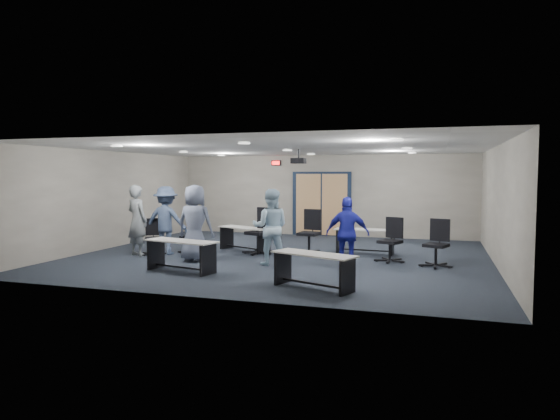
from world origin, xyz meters
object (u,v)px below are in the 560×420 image
(chair_back_a, at_px, (190,235))
(person_lightblue, at_px, (270,227))
(chair_loose_left, at_px, (153,237))
(person_navy, at_px, (348,234))
(person_plaid, at_px, (195,223))
(person_gray, at_px, (137,220))
(table_front_right, at_px, (314,265))
(table_back_left, at_px, (245,235))
(chair_loose_right, at_px, (436,243))
(table_back_right, at_px, (365,237))
(table_front_left, at_px, (181,250))
(person_back, at_px, (166,220))
(chair_back_d, at_px, (390,240))
(chair_back_c, at_px, (309,232))
(chair_back_b, at_px, (258,231))

(chair_back_a, bearing_deg, person_lightblue, -15.59)
(chair_loose_left, distance_m, person_navy, 5.10)
(person_plaid, bearing_deg, person_gray, -10.54)
(table_front_right, relative_size, person_lightblue, 0.96)
(table_back_left, xyz_separation_m, person_navy, (3.12, -1.89, 0.35))
(chair_loose_right, height_order, person_gray, person_gray)
(table_back_right, xyz_separation_m, chair_loose_left, (-5.10, -1.90, 0.02))
(chair_back_a, bearing_deg, table_front_left, -60.30)
(table_back_left, bearing_deg, table_back_right, 32.74)
(chair_loose_left, bearing_deg, person_back, 10.19)
(table_front_right, relative_size, table_back_right, 1.05)
(chair_back_a, bearing_deg, table_back_left, 37.10)
(chair_back_a, height_order, person_lightblue, person_lightblue)
(person_back, bearing_deg, chair_back_d, -179.99)
(table_back_right, bearing_deg, person_plaid, -145.11)
(table_front_left, relative_size, table_front_right, 1.03)
(table_front_left, relative_size, person_back, 0.98)
(table_front_right, xyz_separation_m, table_back_right, (0.31, 4.32, 0.01))
(chair_loose_left, bearing_deg, chair_loose_right, -26.00)
(chair_back_c, xyz_separation_m, chair_loose_right, (3.14, -0.96, -0.04))
(table_back_right, bearing_deg, table_back_left, -169.07)
(table_front_left, relative_size, chair_back_a, 1.84)
(chair_back_b, relative_size, chair_loose_left, 1.29)
(table_back_left, height_order, person_navy, person_navy)
(table_back_left, relative_size, person_navy, 1.05)
(table_back_left, xyz_separation_m, person_lightblue, (1.34, -1.76, 0.43))
(chair_back_a, distance_m, person_gray, 1.40)
(chair_loose_right, relative_size, person_back, 0.61)
(person_lightblue, bearing_deg, chair_back_b, -73.45)
(chair_back_a, xyz_separation_m, chair_back_d, (5.12, 0.17, 0.06))
(table_back_right, xyz_separation_m, chair_back_a, (-4.39, -1.27, 0.02))
(table_back_right, xyz_separation_m, person_back, (-4.85, -1.69, 0.43))
(chair_back_c, distance_m, person_plaid, 3.00)
(table_front_left, height_order, chair_back_a, chair_back_a)
(chair_loose_right, relative_size, person_lightblue, 0.61)
(table_front_right, bearing_deg, table_back_left, 147.44)
(chair_back_b, distance_m, chair_back_c, 1.31)
(table_front_left, height_order, table_front_right, table_front_left)
(table_back_left, height_order, table_back_right, table_back_right)
(chair_back_b, height_order, chair_back_c, chair_back_b)
(chair_back_a, xyz_separation_m, person_lightblue, (2.57, -1.02, 0.40))
(person_back, bearing_deg, chair_back_b, -166.39)
(person_plaid, relative_size, person_back, 1.03)
(table_front_right, xyz_separation_m, chair_loose_left, (-4.79, 2.42, 0.03))
(person_plaid, distance_m, person_lightblue, 1.84)
(chair_back_c, bearing_deg, chair_back_d, -7.55)
(chair_back_a, height_order, person_gray, person_gray)
(table_back_right, xyz_separation_m, person_navy, (-0.04, -2.41, 0.35))
(chair_back_d, relative_size, person_navy, 0.66)
(table_back_left, relative_size, person_gray, 0.92)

